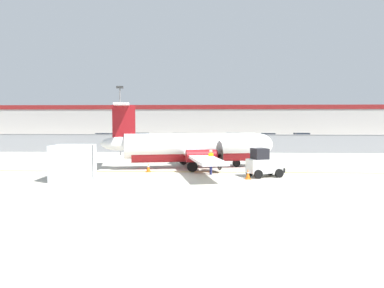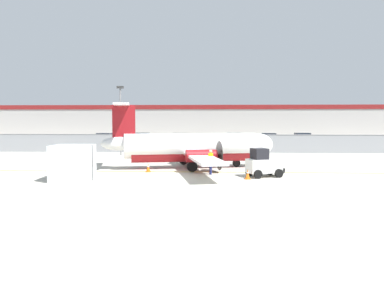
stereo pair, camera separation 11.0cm
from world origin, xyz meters
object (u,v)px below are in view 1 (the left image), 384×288
Objects in this scene: commuter_airplane at (194,147)px; baggage_tug at (264,164)px; parked_car_4 at (233,138)px; traffic_cone_near_left at (148,168)px; traffic_cone_near_right at (248,174)px; parked_car_5 at (267,138)px; parked_car_6 at (301,138)px; apron_light_pole at (120,114)px; parked_car_2 at (180,138)px; parked_car_0 at (105,138)px; parked_car_1 at (142,138)px; ground_crew_worker at (211,161)px; parked_car_3 at (210,142)px; cargo_container at (73,163)px.

commuter_airplane is 6.23× the size of baggage_tug.
traffic_cone_near_left is at bearing 81.31° from parked_car_4.
parked_car_5 reaches higher than traffic_cone_near_right.
parked_car_5 is (10.21, 29.86, -0.71)m from commuter_airplane.
apron_light_pole is at bearing 34.46° from parked_car_6.
baggage_tug reaches higher than traffic_cone_near_right.
parked_car_2 is at bearing 75.77° from apron_light_pole.
parked_car_4 is (8.12, 33.38, 0.58)m from traffic_cone_near_left.
apron_light_pole reaches higher than parked_car_0.
traffic_cone_near_left is 0.15× the size of parked_car_0.
parked_car_0 is 1.00× the size of parked_car_5.
parked_car_6 is at bearing 6.34° from parked_car_1.
commuter_airplane is 6.62m from traffic_cone_near_right.
baggage_tug reaches higher than ground_crew_worker.
parked_car_3 is at bearing -21.32° from parked_car_0.
commuter_airplane is 4.26m from traffic_cone_near_left.
parked_car_0 reaches higher than traffic_cone_near_right.
cargo_container reaches higher than parked_car_5.
ground_crew_worker is 35.76m from parked_car_1.
parked_car_0 is (-16.40, 32.05, -0.06)m from ground_crew_worker.
cargo_container reaches higher than parked_car_3.
traffic_cone_near_right is 35.13m from parked_car_2.
parked_car_1 is at bearing 90.85° from cargo_container.
traffic_cone_near_left is 34.36m from parked_car_4.
apron_light_pole is at bearing 62.65° from parked_car_4.
commuter_airplane reaches higher than traffic_cone_near_right.
parked_car_2 is at bearing -9.70° from parked_car_1.
ground_crew_worker is at bearing -55.04° from apron_light_pole.
parked_car_3 is 0.99× the size of parked_car_5.
cargo_container is (-11.89, -2.13, 0.24)m from baggage_tug.
cargo_container is 0.34× the size of apron_light_pole.
ground_crew_worker is 34.49m from parked_car_5.
parked_car_4 is at bearing 13.75° from parked_car_0.
traffic_cone_near_right is 38.69m from parked_car_6.
parked_car_3 is 11.78m from parked_car_4.
parked_car_2 is at bearing 10.05° from parked_car_5.
commuter_airplane is 13.32m from apron_light_pole.
traffic_cone_near_left is 33.31m from parked_car_0.
parked_car_4 is at bearing -4.52° from parked_car_5.
parked_car_0 is at bearing 118.83° from traffic_cone_near_right.
traffic_cone_near_left is (3.98, 4.02, -0.79)m from cargo_container.
parked_car_1 is 6.42m from parked_car_2.
parked_car_6 is (19.17, 2.31, 0.00)m from parked_car_2.
ground_crew_worker and parked_car_0 have the same top height.
parked_car_3 is (-2.39, 25.11, 0.58)m from traffic_cone_near_right.
commuter_airplane is 35.06m from parked_car_6.
apron_light_pole is at bearing -139.86° from parked_car_3.
traffic_cone_near_right is 0.15× the size of parked_car_1.
parked_car_6 is at bearing 14.73° from parked_car_2.
commuter_airplane is 2.20× the size of apron_light_pole.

